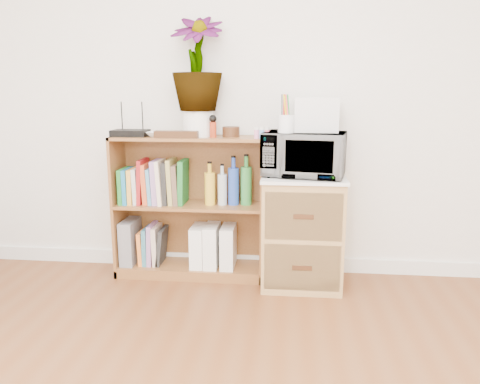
# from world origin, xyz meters

# --- Properties ---
(skirting_board) EXTENTS (4.00, 0.02, 0.10)m
(skirting_board) POSITION_xyz_m (0.00, 2.24, 0.05)
(skirting_board) COLOR white
(skirting_board) RESTS_ON ground
(bookshelf) EXTENTS (1.00, 0.30, 0.95)m
(bookshelf) POSITION_xyz_m (-0.35, 2.10, 0.47)
(bookshelf) COLOR brown
(bookshelf) RESTS_ON ground
(wicker_unit) EXTENTS (0.50, 0.45, 0.70)m
(wicker_unit) POSITION_xyz_m (0.40, 2.02, 0.35)
(wicker_unit) COLOR #9E7542
(wicker_unit) RESTS_ON ground
(microwave) EXTENTS (0.54, 0.41, 0.27)m
(microwave) POSITION_xyz_m (0.40, 2.02, 0.86)
(microwave) COLOR silver
(microwave) RESTS_ON wicker_unit
(pen_cup) EXTENTS (0.10, 0.10, 0.11)m
(pen_cup) POSITION_xyz_m (0.28, 1.95, 1.05)
(pen_cup) COLOR white
(pen_cup) RESTS_ON microwave
(small_appliance) EXTENTS (0.26, 0.22, 0.21)m
(small_appliance) POSITION_xyz_m (0.47, 2.06, 1.10)
(small_appliance) COLOR silver
(small_appliance) RESTS_ON microwave
(router) EXTENTS (0.23, 0.16, 0.04)m
(router) POSITION_xyz_m (-0.73, 2.08, 0.97)
(router) COLOR black
(router) RESTS_ON bookshelf
(white_bowl) EXTENTS (0.13, 0.13, 0.03)m
(white_bowl) POSITION_xyz_m (-0.55, 2.07, 0.97)
(white_bowl) COLOR white
(white_bowl) RESTS_ON bookshelf
(plant_pot) EXTENTS (0.19, 0.19, 0.16)m
(plant_pot) POSITION_xyz_m (-0.29, 2.12, 1.03)
(plant_pot) COLOR white
(plant_pot) RESTS_ON bookshelf
(potted_plant) EXTENTS (0.33, 0.33, 0.59)m
(potted_plant) POSITION_xyz_m (-0.29, 2.12, 1.41)
(potted_plant) COLOR #2A6628
(potted_plant) RESTS_ON plant_pot
(trinket_box) EXTENTS (0.28, 0.07, 0.04)m
(trinket_box) POSITION_xyz_m (-0.40, 2.00, 0.97)
(trinket_box) COLOR #36210E
(trinket_box) RESTS_ON bookshelf
(kokeshi_doll) EXTENTS (0.04, 0.04, 0.10)m
(kokeshi_doll) POSITION_xyz_m (-0.18, 2.06, 1.00)
(kokeshi_doll) COLOR #A32F14
(kokeshi_doll) RESTS_ON bookshelf
(wooden_bowl) EXTENTS (0.11, 0.11, 0.07)m
(wooden_bowl) POSITION_xyz_m (-0.07, 2.11, 0.98)
(wooden_bowl) COLOR #39220F
(wooden_bowl) RESTS_ON bookshelf
(paint_jars) EXTENTS (0.12, 0.04, 0.06)m
(paint_jars) POSITION_xyz_m (0.13, 2.01, 0.98)
(paint_jars) COLOR pink
(paint_jars) RESTS_ON bookshelf
(file_box) EXTENTS (0.09, 0.24, 0.30)m
(file_box) POSITION_xyz_m (-0.78, 2.10, 0.22)
(file_box) COLOR slate
(file_box) RESTS_ON bookshelf
(magazine_holder_left) EXTENTS (0.09, 0.22, 0.28)m
(magazine_holder_left) POSITION_xyz_m (-0.29, 2.09, 0.21)
(magazine_holder_left) COLOR white
(magazine_holder_left) RESTS_ON bookshelf
(magazine_holder_mid) EXTENTS (0.09, 0.23, 0.29)m
(magazine_holder_mid) POSITION_xyz_m (-0.20, 2.09, 0.21)
(magazine_holder_mid) COLOR white
(magazine_holder_mid) RESTS_ON bookshelf
(magazine_holder_right) EXTENTS (0.09, 0.23, 0.28)m
(magazine_holder_right) POSITION_xyz_m (-0.09, 2.09, 0.21)
(magazine_holder_right) COLOR white
(magazine_holder_right) RESTS_ON bookshelf
(cookbooks) EXTENTS (0.44, 0.20, 0.30)m
(cookbooks) POSITION_xyz_m (-0.58, 2.10, 0.64)
(cookbooks) COLOR #217D2B
(cookbooks) RESTS_ON bookshelf
(liquor_bottles) EXTENTS (0.46, 0.07, 0.32)m
(liquor_bottles) POSITION_xyz_m (-0.02, 2.10, 0.65)
(liquor_bottles) COLOR gold
(liquor_bottles) RESTS_ON bookshelf
(lower_books) EXTENTS (0.18, 0.19, 0.28)m
(lower_books) POSITION_xyz_m (-0.62, 2.10, 0.20)
(lower_books) COLOR orange
(lower_books) RESTS_ON bookshelf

